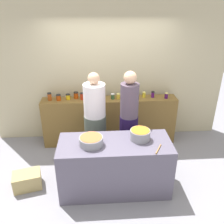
# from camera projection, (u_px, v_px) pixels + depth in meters

# --- Properties ---
(ground) EXTENTS (12.00, 12.00, 0.00)m
(ground) POSITION_uv_depth(u_px,v_px,m) (113.00, 175.00, 4.23)
(ground) COLOR gray
(storefront_wall) EXTENTS (4.80, 0.12, 3.00)m
(storefront_wall) POSITION_uv_depth(u_px,v_px,m) (108.00, 69.00, 4.89)
(storefront_wall) COLOR #BDB18C
(storefront_wall) RESTS_ON ground
(display_shelf) EXTENTS (2.70, 0.36, 0.98)m
(display_shelf) POSITION_uv_depth(u_px,v_px,m) (110.00, 121.00, 5.01)
(display_shelf) COLOR brown
(display_shelf) RESTS_ON ground
(prep_table) EXTENTS (1.70, 0.70, 0.85)m
(prep_table) POSITION_uv_depth(u_px,v_px,m) (115.00, 166.00, 3.78)
(prep_table) COLOR #595366
(prep_table) RESTS_ON ground
(preserve_jar_0) EXTENTS (0.08, 0.08, 0.15)m
(preserve_jar_0) POSITION_uv_depth(u_px,v_px,m) (50.00, 97.00, 4.70)
(preserve_jar_0) COLOR #9B4114
(preserve_jar_0) RESTS_ON display_shelf
(preserve_jar_1) EXTENTS (0.09, 0.09, 0.12)m
(preserve_jar_1) POSITION_uv_depth(u_px,v_px,m) (59.00, 98.00, 4.70)
(preserve_jar_1) COLOR #A53A0B
(preserve_jar_1) RESTS_ON display_shelf
(preserve_jar_2) EXTENTS (0.09, 0.09, 0.11)m
(preserve_jar_2) POSITION_uv_depth(u_px,v_px,m) (68.00, 97.00, 4.74)
(preserve_jar_2) COLOR gold
(preserve_jar_2) RESTS_ON display_shelf
(preserve_jar_3) EXTENTS (0.09, 0.09, 0.13)m
(preserve_jar_3) POSITION_uv_depth(u_px,v_px,m) (76.00, 95.00, 4.79)
(preserve_jar_3) COLOR #A73C0C
(preserve_jar_3) RESTS_ON display_shelf
(preserve_jar_4) EXTENTS (0.07, 0.07, 0.14)m
(preserve_jar_4) POSITION_uv_depth(u_px,v_px,m) (82.00, 96.00, 4.74)
(preserve_jar_4) COLOR #B02911
(preserve_jar_4) RESTS_ON display_shelf
(preserve_jar_5) EXTENTS (0.07, 0.07, 0.10)m
(preserve_jar_5) POSITION_uv_depth(u_px,v_px,m) (88.00, 96.00, 4.80)
(preserve_jar_5) COLOR maroon
(preserve_jar_5) RESTS_ON display_shelf
(preserve_jar_6) EXTENTS (0.08, 0.08, 0.14)m
(preserve_jar_6) POSITION_uv_depth(u_px,v_px,m) (95.00, 96.00, 4.73)
(preserve_jar_6) COLOR orange
(preserve_jar_6) RESTS_ON display_shelf
(preserve_jar_7) EXTENTS (0.08, 0.08, 0.14)m
(preserve_jar_7) POSITION_uv_depth(u_px,v_px,m) (101.00, 94.00, 4.82)
(preserve_jar_7) COLOR #914119
(preserve_jar_7) RESTS_ON display_shelf
(preserve_jar_8) EXTENTS (0.08, 0.08, 0.11)m
(preserve_jar_8) POSITION_uv_depth(u_px,v_px,m) (113.00, 96.00, 4.77)
(preserve_jar_8) COLOR #335330
(preserve_jar_8) RESTS_ON display_shelf
(preserve_jar_9) EXTENTS (0.07, 0.07, 0.11)m
(preserve_jar_9) POSITION_uv_depth(u_px,v_px,m) (118.00, 96.00, 4.78)
(preserve_jar_9) COLOR gold
(preserve_jar_9) RESTS_ON display_shelf
(preserve_jar_10) EXTENTS (0.08, 0.08, 0.14)m
(preserve_jar_10) POSITION_uv_depth(u_px,v_px,m) (130.00, 96.00, 4.76)
(preserve_jar_10) COLOR #442A60
(preserve_jar_10) RESTS_ON display_shelf
(preserve_jar_11) EXTENTS (0.09, 0.09, 0.10)m
(preserve_jar_11) POSITION_uv_depth(u_px,v_px,m) (134.00, 94.00, 4.87)
(preserve_jar_11) COLOR olive
(preserve_jar_11) RESTS_ON display_shelf
(preserve_jar_12) EXTENTS (0.07, 0.07, 0.11)m
(preserve_jar_12) POSITION_uv_depth(u_px,v_px,m) (144.00, 95.00, 4.85)
(preserve_jar_12) COLOR gold
(preserve_jar_12) RESTS_ON display_shelf
(preserve_jar_13) EXTENTS (0.07, 0.07, 0.12)m
(preserve_jar_13) POSITION_uv_depth(u_px,v_px,m) (153.00, 94.00, 4.85)
(preserve_jar_13) COLOR #4C155B
(preserve_jar_13) RESTS_ON display_shelf
(preserve_jar_14) EXTENTS (0.07, 0.07, 0.11)m
(preserve_jar_14) POSITION_uv_depth(u_px,v_px,m) (166.00, 96.00, 4.80)
(preserve_jar_14) COLOR #42124E
(preserve_jar_14) RESTS_ON display_shelf
(cooking_pot_left) EXTENTS (0.35, 0.35, 0.13)m
(cooking_pot_left) POSITION_uv_depth(u_px,v_px,m) (91.00, 141.00, 3.51)
(cooking_pot_left) COLOR gray
(cooking_pot_left) RESTS_ON prep_table
(cooking_pot_center) EXTENTS (0.30, 0.30, 0.16)m
(cooking_pot_center) POSITION_uv_depth(u_px,v_px,m) (140.00, 135.00, 3.64)
(cooking_pot_center) COLOR gray
(cooking_pot_center) RESTS_ON prep_table
(wooden_spoon) EXTENTS (0.14, 0.23, 0.02)m
(wooden_spoon) POSITION_uv_depth(u_px,v_px,m) (158.00, 149.00, 3.42)
(wooden_spoon) COLOR #9E703D
(wooden_spoon) RESTS_ON prep_table
(cook_with_tongs) EXTENTS (0.39, 0.39, 1.71)m
(cook_with_tongs) POSITION_uv_depth(u_px,v_px,m) (95.00, 124.00, 4.30)
(cook_with_tongs) COLOR #4E574C
(cook_with_tongs) RESTS_ON ground
(cook_in_cap) EXTENTS (0.32, 0.32, 1.76)m
(cook_in_cap) POSITION_uv_depth(u_px,v_px,m) (129.00, 124.00, 4.22)
(cook_in_cap) COLOR #1D1037
(cook_in_cap) RESTS_ON ground
(bread_crate) EXTENTS (0.49, 0.40, 0.27)m
(bread_crate) POSITION_uv_depth(u_px,v_px,m) (27.00, 180.00, 3.90)
(bread_crate) COLOR tan
(bread_crate) RESTS_ON ground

